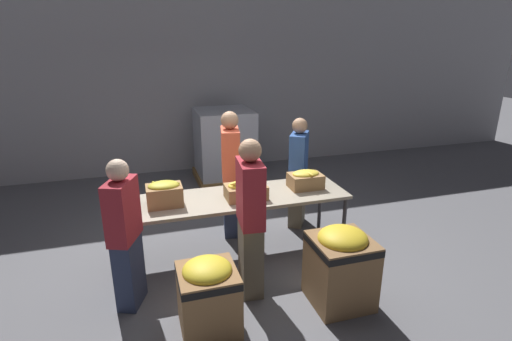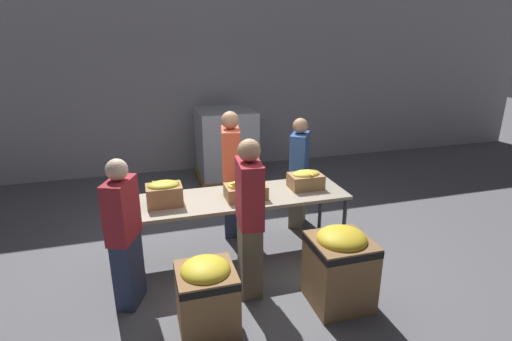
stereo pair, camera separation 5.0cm
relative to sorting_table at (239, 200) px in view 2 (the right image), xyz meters
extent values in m
plane|color=slate|center=(0.00, 0.00, -0.75)|extent=(30.00, 30.00, 0.00)
cube|color=#A8A8AD|center=(0.00, 3.69, 1.25)|extent=(16.00, 0.08, 4.00)
cube|color=#9E937F|center=(0.00, 0.00, 0.03)|extent=(2.66, 0.81, 0.04)
cylinder|color=#38383D|center=(-1.27, -0.35, -0.37)|extent=(0.05, 0.05, 0.77)
cylinder|color=#38383D|center=(1.27, -0.35, -0.37)|extent=(0.05, 0.05, 0.77)
cylinder|color=#38383D|center=(-1.27, 0.35, -0.37)|extent=(0.05, 0.05, 0.77)
cylinder|color=#38383D|center=(1.27, 0.35, -0.37)|extent=(0.05, 0.05, 0.77)
cube|color=#A37A4C|center=(-0.89, -0.01, 0.17)|extent=(0.40, 0.29, 0.24)
ellipsoid|color=gold|center=(-0.89, -0.01, 0.30)|extent=(0.36, 0.26, 0.09)
ellipsoid|color=gold|center=(-0.99, 0.02, 0.32)|extent=(0.09, 0.16, 0.05)
ellipsoid|color=gold|center=(-0.78, 0.00, 0.31)|extent=(0.16, 0.11, 0.04)
cube|color=#A37A4C|center=(0.06, -0.09, 0.14)|extent=(0.49, 0.31, 0.17)
ellipsoid|color=yellow|center=(0.06, -0.09, 0.23)|extent=(0.43, 0.26, 0.09)
ellipsoid|color=yellow|center=(0.11, -0.14, 0.25)|extent=(0.22, 0.07, 0.05)
ellipsoid|color=yellow|center=(0.14, 0.00, 0.27)|extent=(0.07, 0.22, 0.05)
ellipsoid|color=yellow|center=(-0.07, -0.13, 0.27)|extent=(0.17, 0.08, 0.04)
cube|color=#A37A4C|center=(0.88, 0.03, 0.14)|extent=(0.42, 0.30, 0.18)
ellipsoid|color=yellow|center=(0.88, 0.03, 0.24)|extent=(0.35, 0.24, 0.09)
ellipsoid|color=yellow|center=(0.82, 0.02, 0.26)|extent=(0.15, 0.08, 0.04)
ellipsoid|color=yellow|center=(0.89, -0.05, 0.27)|extent=(0.09, 0.16, 0.05)
cube|color=#2D3856|center=(0.04, 0.61, -0.34)|extent=(0.29, 0.43, 0.82)
cube|color=#EA5B3D|center=(0.04, 0.61, 0.41)|extent=(0.31, 0.50, 0.68)
sphere|color=tan|center=(0.04, 0.61, 0.87)|extent=(0.23, 0.23, 0.23)
cube|color=#2D3856|center=(-1.34, -0.62, -0.38)|extent=(0.31, 0.41, 0.75)
cube|color=maroon|center=(-1.34, -0.62, 0.31)|extent=(0.35, 0.47, 0.62)
sphere|color=beige|center=(-1.34, -0.62, 0.72)|extent=(0.21, 0.21, 0.21)
cube|color=#6B604C|center=(1.03, 0.61, -0.37)|extent=(0.36, 0.41, 0.76)
cube|color=#2D5199|center=(1.03, 0.61, 0.32)|extent=(0.41, 0.48, 0.62)
sphere|color=tan|center=(1.03, 0.61, 0.74)|extent=(0.21, 0.21, 0.21)
cube|color=#6B604C|center=(-0.08, -0.77, -0.35)|extent=(0.25, 0.41, 0.81)
cube|color=maroon|center=(-0.08, -0.77, 0.40)|extent=(0.27, 0.48, 0.67)
sphere|color=tan|center=(-0.08, -0.77, 0.85)|extent=(0.23, 0.23, 0.23)
cube|color=olive|center=(-0.63, -1.23, -0.44)|extent=(0.54, 0.54, 0.63)
cube|color=black|center=(-0.63, -1.23, -0.18)|extent=(0.54, 0.54, 0.07)
ellipsoid|color=yellow|center=(-0.63, -1.23, -0.12)|extent=(0.46, 0.46, 0.19)
cube|color=olive|center=(0.74, -1.23, -0.39)|extent=(0.59, 0.59, 0.73)
cube|color=black|center=(0.74, -1.23, -0.08)|extent=(0.60, 0.60, 0.07)
ellipsoid|color=gold|center=(0.74, -1.23, -0.01)|extent=(0.50, 0.50, 0.21)
cube|color=olive|center=(0.44, 2.81, -0.69)|extent=(1.12, 1.12, 0.13)
cube|color=#B2B7C1|center=(0.44, 2.81, -0.01)|extent=(1.03, 1.03, 1.23)
camera|label=1|loc=(-1.13, -4.38, 1.92)|focal=28.00mm
camera|label=2|loc=(-1.08, -4.39, 1.92)|focal=28.00mm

